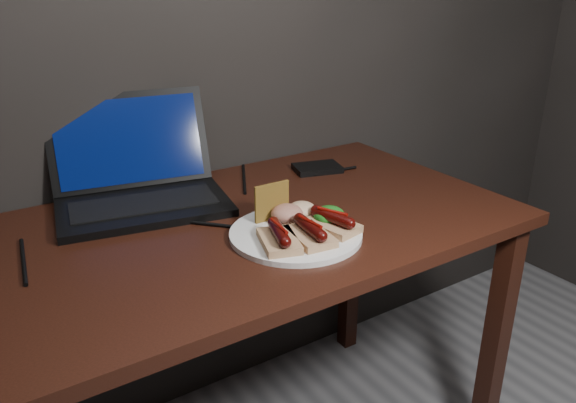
{
  "coord_description": "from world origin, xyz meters",
  "views": [
    {
      "loc": [
        -0.47,
        0.36,
        1.27
      ],
      "look_at": [
        0.13,
        1.28,
        0.82
      ],
      "focal_mm": 35.0,
      "sensor_mm": 36.0,
      "label": 1
    }
  ],
  "objects": [
    {
      "name": "desk",
      "position": [
        0.0,
        1.38,
        0.66
      ],
      "size": [
        1.4,
        0.7,
        0.75
      ],
      "color": "#38170E",
      "rests_on": "ground"
    },
    {
      "name": "laptop",
      "position": [
        -0.08,
        1.62,
        0.81
      ],
      "size": [
        0.44,
        0.39,
        0.25
      ],
      "color": "black",
      "rests_on": "desk"
    },
    {
      "name": "hard_drive",
      "position": [
        0.42,
        1.57,
        0.76
      ],
      "size": [
        0.15,
        0.12,
        0.02
      ],
      "primitive_type": "cube",
      "rotation": [
        0.0,
        0.0,
        -0.27
      ],
      "color": "black",
      "rests_on": "desk"
    },
    {
      "name": "desk_cables",
      "position": [
        0.04,
        1.51,
        0.75
      ],
      "size": [
        0.91,
        0.37,
        0.01
      ],
      "color": "black",
      "rests_on": "desk"
    },
    {
      "name": "plate",
      "position": [
        0.13,
        1.25,
        0.76
      ],
      "size": [
        0.32,
        0.32,
        0.01
      ],
      "primitive_type": "cylinder",
      "rotation": [
        0.0,
        0.0,
        -0.15
      ],
      "color": "white",
      "rests_on": "desk"
    },
    {
      "name": "bread_sausage_left",
      "position": [
        0.07,
        1.22,
        0.78
      ],
      "size": [
        0.1,
        0.13,
        0.04
      ],
      "color": "tan",
      "rests_on": "plate"
    },
    {
      "name": "bread_sausage_center",
      "position": [
        0.13,
        1.2,
        0.78
      ],
      "size": [
        0.08,
        0.12,
        0.04
      ],
      "color": "tan",
      "rests_on": "plate"
    },
    {
      "name": "bread_sausage_right",
      "position": [
        0.2,
        1.22,
        0.78
      ],
      "size": [
        0.09,
        0.13,
        0.04
      ],
      "color": "tan",
      "rests_on": "plate"
    },
    {
      "name": "crispbread",
      "position": [
        0.12,
        1.33,
        0.8
      ],
      "size": [
        0.09,
        0.01,
        0.08
      ],
      "primitive_type": "cube",
      "color": "olive",
      "rests_on": "plate"
    },
    {
      "name": "salad_greens",
      "position": [
        0.21,
        1.24,
        0.78
      ],
      "size": [
        0.07,
        0.07,
        0.04
      ],
      "primitive_type": "ellipsoid",
      "color": "#105010",
      "rests_on": "plate"
    },
    {
      "name": "salsa_mound",
      "position": [
        0.14,
        1.3,
        0.78
      ],
      "size": [
        0.07,
        0.07,
        0.04
      ],
      "primitive_type": "ellipsoid",
      "color": "maroon",
      "rests_on": "plate"
    },
    {
      "name": "coleslaw_mound",
      "position": [
        0.18,
        1.31,
        0.78
      ],
      "size": [
        0.06,
        0.06,
        0.04
      ],
      "primitive_type": "ellipsoid",
      "color": "beige",
      "rests_on": "plate"
    }
  ]
}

